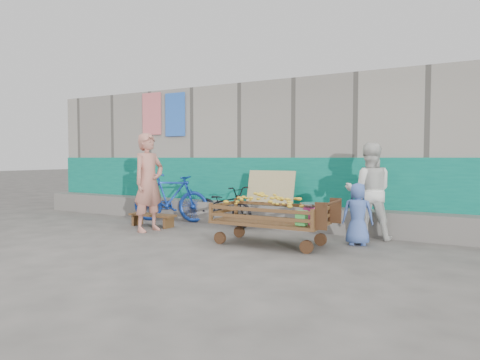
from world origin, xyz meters
The scene contains 9 objects.
ground centered at (0.00, 0.00, 0.00)m, with size 80.00×80.00×0.00m, color #4D4A47.
building_wall centered at (0.00, 4.05, 1.47)m, with size 12.00×3.50×3.00m.
banana_cart centered at (0.95, 0.71, 0.56)m, with size 1.94×0.89×0.83m.
bench centered at (-1.88, 1.24, 0.19)m, with size 1.02×0.31×0.25m.
vendor_man centered at (-1.58, 0.78, 0.93)m, with size 0.68×0.45×1.86m, color #B47161.
woman centered at (2.26, 1.98, 0.83)m, with size 0.80×0.63×1.65m, color silver.
child centered at (2.22, 1.39, 0.50)m, with size 0.49×0.32×1.00m, color #4563AF.
bicycle_dark centered at (-0.67, 2.05, 0.41)m, with size 0.54×1.56×0.82m, color black.
bicycle_blue centered at (-1.98, 1.95, 0.53)m, with size 0.50×1.75×1.05m, color navy.
Camera 1 is at (3.83, -5.48, 1.40)m, focal length 32.00 mm.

